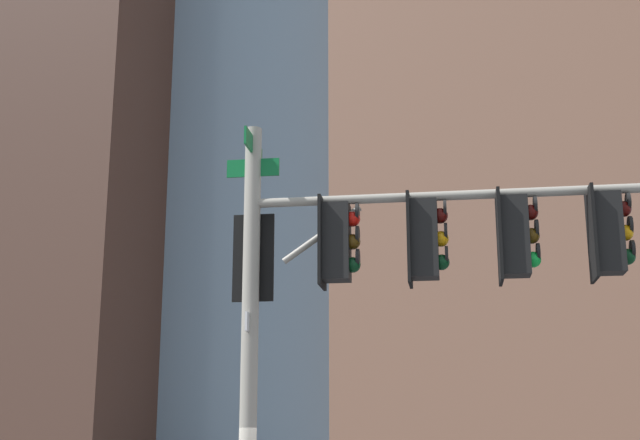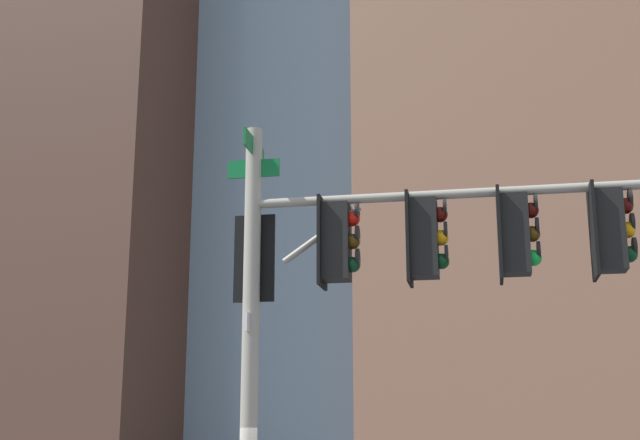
# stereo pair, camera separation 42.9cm
# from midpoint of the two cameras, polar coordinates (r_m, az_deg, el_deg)

# --- Properties ---
(signal_pole_assembly) EXTENTS (1.55, 5.41, 6.41)m
(signal_pole_assembly) POSITION_cam_midpoint_polar(r_m,az_deg,el_deg) (11.18, 2.92, -3.20)
(signal_pole_assembly) COLOR #9E998C
(signal_pole_assembly) RESTS_ON ground_plane
(building_brick_midblock) EXTENTS (22.25, 19.49, 42.97)m
(building_brick_midblock) POSITION_cam_midpoint_polar(r_m,az_deg,el_deg) (56.90, -15.53, 6.04)
(building_brick_midblock) COLOR #4C3328
(building_brick_midblock) RESTS_ON ground_plane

